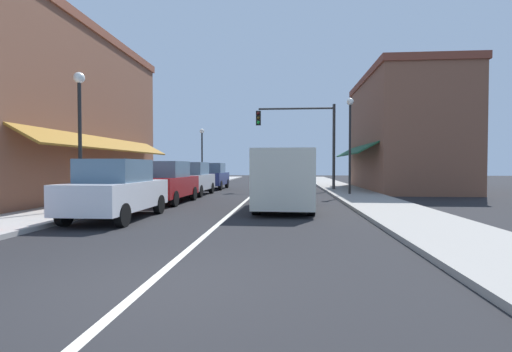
% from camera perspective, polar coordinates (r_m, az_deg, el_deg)
% --- Properties ---
extents(ground_plane, '(80.00, 80.00, 0.00)m').
position_cam_1_polar(ground_plane, '(22.77, 0.04, -2.42)').
color(ground_plane, black).
extents(sidewalk_left, '(2.60, 56.00, 0.12)m').
position_cam_1_polar(sidewalk_left, '(23.85, -13.26, -2.14)').
color(sidewalk_left, '#A39E99').
rests_on(sidewalk_left, ground).
extents(sidewalk_right, '(2.60, 56.00, 0.12)m').
position_cam_1_polar(sidewalk_right, '(22.99, 13.85, -2.28)').
color(sidewalk_right, gray).
rests_on(sidewalk_right, ground).
extents(lane_center_stripe, '(0.14, 52.00, 0.01)m').
position_cam_1_polar(lane_center_stripe, '(22.77, 0.04, -2.41)').
color(lane_center_stripe, silver).
rests_on(lane_center_stripe, ground).
extents(storefront_left_block, '(7.08, 14.20, 7.99)m').
position_cam_1_polar(storefront_left_block, '(20.38, -30.11, 8.16)').
color(storefront_left_block, brown).
rests_on(storefront_left_block, ground).
extents(storefront_right_block, '(6.39, 10.20, 7.33)m').
position_cam_1_polar(storefront_right_block, '(25.84, 21.66, 6.08)').
color(storefront_right_block, brown).
rests_on(storefront_right_block, ground).
extents(parked_car_nearest_left, '(1.80, 4.11, 1.77)m').
position_cam_1_polar(parked_car_nearest_left, '(11.74, -20.51, -1.96)').
color(parked_car_nearest_left, silver).
rests_on(parked_car_nearest_left, ground).
extents(parked_car_second_left, '(1.86, 4.14, 1.77)m').
position_cam_1_polar(parked_car_second_left, '(16.23, -13.55, -0.96)').
color(parked_car_second_left, maroon).
rests_on(parked_car_second_left, ground).
extents(parked_car_third_left, '(1.83, 4.12, 1.77)m').
position_cam_1_polar(parked_car_third_left, '(20.36, -9.82, -0.44)').
color(parked_car_third_left, '#B7BABF').
rests_on(parked_car_third_left, ground).
extents(parked_car_far_left, '(1.79, 4.10, 1.77)m').
position_cam_1_polar(parked_car_far_left, '(25.63, -6.70, -0.02)').
color(parked_car_far_left, navy).
rests_on(parked_car_far_left, ground).
extents(van_in_lane, '(2.11, 5.23, 2.12)m').
position_cam_1_polar(van_in_lane, '(13.55, 4.46, -0.28)').
color(van_in_lane, beige).
rests_on(van_in_lane, ground).
extents(traffic_signal_mast_arm, '(4.98, 0.50, 5.45)m').
position_cam_1_polar(traffic_signal_mast_arm, '(23.89, 7.63, 6.71)').
color(traffic_signal_mast_arm, '#333333').
rests_on(traffic_signal_mast_arm, ground).
extents(street_lamp_left_near, '(0.36, 0.36, 4.67)m').
position_cam_1_polar(street_lamp_left_near, '(13.79, -25.31, 7.97)').
color(street_lamp_left_near, black).
rests_on(street_lamp_left_near, ground).
extents(street_lamp_right_mid, '(0.36, 0.36, 5.08)m').
position_cam_1_polar(street_lamp_right_mid, '(20.08, 14.15, 6.70)').
color(street_lamp_right_mid, black).
rests_on(street_lamp_right_mid, ground).
extents(street_lamp_left_far, '(0.36, 0.36, 4.51)m').
position_cam_1_polar(street_lamp_left_far, '(29.83, -8.24, 4.39)').
color(street_lamp_left_far, black).
rests_on(street_lamp_left_far, ground).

